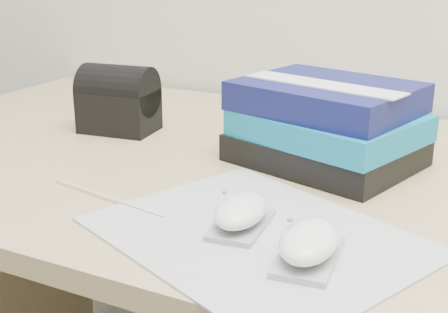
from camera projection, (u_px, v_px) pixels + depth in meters
The scene contains 7 objects.
desk at pixel (314, 288), 1.07m from camera, with size 1.60×0.80×0.73m.
mousepad at pixel (256, 236), 0.73m from camera, with size 0.36×0.28×0.00m, color gray.
mouse_rear at pixel (241, 212), 0.74m from camera, with size 0.07×0.11×0.04m.
mouse_front at pixel (309, 243), 0.66m from camera, with size 0.07×0.12×0.05m.
usb_cable at pixel (106, 197), 0.83m from camera, with size 0.00×0.00×0.21m, color silver.
book_stack at pixel (327, 124), 0.96m from camera, with size 0.31×0.27×0.13m.
pouch at pixel (118, 99), 1.13m from camera, with size 0.14×0.11×0.12m.
Camera 1 is at (0.29, 0.73, 1.05)m, focal length 50.00 mm.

